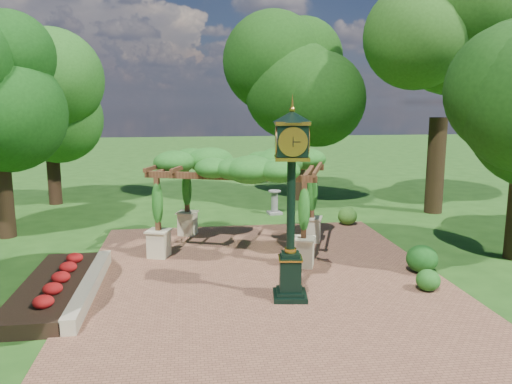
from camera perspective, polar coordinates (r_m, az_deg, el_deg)
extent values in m
plane|color=#1E4714|center=(13.27, 1.51, -11.32)|extent=(120.00, 120.00, 0.00)
cube|color=brown|center=(14.18, 0.84, -9.78)|extent=(10.00, 12.00, 0.04)
cube|color=#C6B793|center=(13.75, -18.45, -10.19)|extent=(0.35, 5.00, 0.40)
cube|color=red|center=(13.95, -22.14, -10.21)|extent=(1.50, 5.00, 0.36)
cube|color=black|center=(12.78, 3.89, -11.72)|extent=(0.93, 0.93, 0.12)
cube|color=black|center=(12.58, 3.92, -9.36)|extent=(0.58, 0.58, 0.93)
cube|color=#C48429|center=(12.45, 3.95, -7.56)|extent=(0.65, 0.65, 0.04)
cylinder|color=black|center=(12.10, 4.02, -1.48)|extent=(0.23, 0.23, 2.38)
cube|color=black|center=(11.89, 4.12, 5.87)|extent=(0.82, 0.82, 0.72)
cylinder|color=silver|center=(11.52, 4.25, 5.73)|extent=(0.62, 0.11, 0.62)
cone|color=black|center=(11.86, 4.15, 8.61)|extent=(1.05, 1.05, 0.26)
sphere|color=#C48429|center=(11.85, 4.16, 9.36)|extent=(0.14, 0.14, 0.14)
cube|color=beige|center=(16.14, -11.04, -5.86)|extent=(0.76, 0.76, 0.82)
cube|color=brown|center=(15.83, -11.20, -1.32)|extent=(0.19, 0.19, 1.69)
cube|color=beige|center=(15.04, 5.44, -6.91)|extent=(0.76, 0.76, 0.82)
cube|color=brown|center=(14.71, 5.52, -2.05)|extent=(0.19, 0.19, 1.69)
cube|color=beige|center=(18.62, -7.82, -3.60)|extent=(0.76, 0.76, 0.82)
cube|color=brown|center=(18.35, -7.92, 0.36)|extent=(0.19, 0.19, 1.69)
cube|color=beige|center=(17.67, 6.39, -4.32)|extent=(0.76, 0.76, 0.82)
cube|color=brown|center=(17.39, 6.47, -0.16)|extent=(0.19, 0.19, 1.69)
cube|color=brown|center=(14.94, -3.19, 1.77)|extent=(5.06, 1.88, 0.20)
cube|color=brown|center=(17.59, -0.92, 3.06)|extent=(5.06, 1.88, 0.20)
ellipsoid|color=#205F1B|center=(16.23, -1.97, 3.33)|extent=(6.11, 4.87, 0.92)
cube|color=gray|center=(22.07, 2.13, -2.39)|extent=(0.65, 0.65, 0.11)
cylinder|color=gray|center=(21.97, 2.13, -1.18)|extent=(0.33, 0.33, 0.96)
cylinder|color=gray|center=(21.88, 2.14, 0.10)|extent=(0.61, 0.61, 0.05)
ellipsoid|color=#1E5819|center=(13.88, 19.08, -9.50)|extent=(0.71, 0.71, 0.56)
ellipsoid|color=#154714|center=(15.21, 18.43, -7.26)|extent=(1.02, 1.02, 0.80)
ellipsoid|color=#34671E|center=(20.29, 10.41, -2.73)|extent=(0.97, 0.97, 0.69)
cylinder|color=#332114|center=(20.20, -26.89, -0.29)|extent=(0.65, 0.65, 3.14)
cylinder|color=#301D13|center=(25.89, -22.09, 1.87)|extent=(0.62, 0.62, 2.89)
ellipsoid|color=#215317|center=(25.67, -22.65, 10.12)|extent=(4.12, 4.12, 4.56)
cylinder|color=#372616|center=(25.24, 4.84, 2.92)|extent=(0.75, 0.75, 3.35)
ellipsoid|color=#163B0E|center=(25.07, 4.99, 12.77)|extent=(4.72, 4.72, 5.29)
cylinder|color=#2F2112|center=(23.43, 19.85, 2.85)|extent=(0.78, 0.78, 4.22)
ellipsoid|color=#265117|center=(23.42, 20.68, 16.17)|extent=(5.32, 5.32, 6.66)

